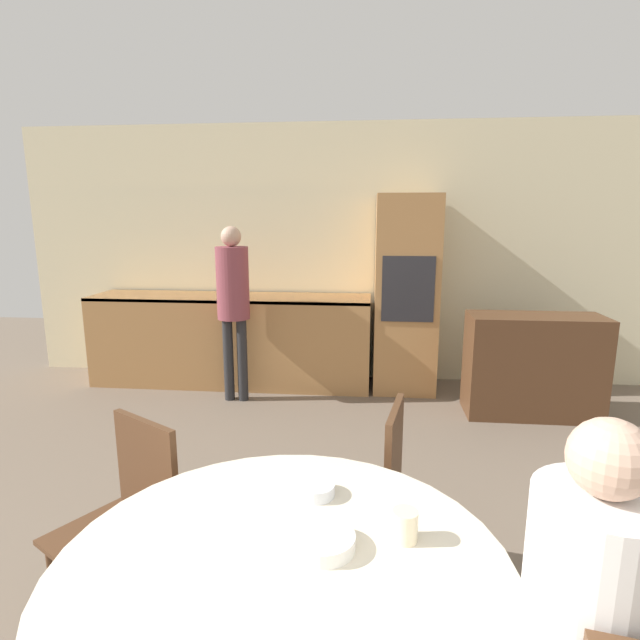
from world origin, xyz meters
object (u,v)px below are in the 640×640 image
object	(u,v)px
sideboard	(533,366)
bowl_centre	(316,490)
person_standing	(233,294)
oven_unit	(406,295)
chair_far_left	(128,514)
chair_far_right	(371,484)
bowl_near	(323,542)
dining_table	(283,625)
person_seated	(592,635)
cup	(405,526)

from	to	relation	value
sideboard	bowl_centre	world-z (taller)	sideboard
person_standing	bowl_centre	bearing A→B (deg)	-69.27
oven_unit	chair_far_left	bearing A→B (deg)	-112.84
chair_far_right	person_standing	size ratio (longest dim) A/B	0.55
person_standing	bowl_near	distance (m)	3.27
sideboard	dining_table	bearing A→B (deg)	-118.10
person_seated	cup	bearing A→B (deg)	144.24
chair_far_right	bowl_centre	xyz separation A→B (m)	(-0.19, -0.52, 0.27)
person_seated	bowl_near	size ratio (longest dim) A/B	6.74
chair_far_right	person_seated	world-z (taller)	person_seated
sideboard	person_seated	world-z (taller)	person_seated
dining_table	bowl_near	world-z (taller)	bowl_near
person_seated	chair_far_right	bearing A→B (deg)	116.08
oven_unit	sideboard	xyz separation A→B (m)	(1.05, -0.58, -0.51)
oven_unit	chair_far_left	world-z (taller)	oven_unit
dining_table	chair_far_right	world-z (taller)	chair_far_right
dining_table	person_standing	world-z (taller)	person_standing
oven_unit	cup	world-z (taller)	oven_unit
oven_unit	cup	bearing A→B (deg)	-93.73
dining_table	bowl_centre	bearing A→B (deg)	80.87
sideboard	bowl_near	distance (m)	3.35
cup	bowl_near	size ratio (longest dim) A/B	0.51
sideboard	person_seated	bearing A→B (deg)	-105.21
dining_table	person_standing	distance (m)	3.32
dining_table	person_seated	size ratio (longest dim) A/B	1.02
bowl_near	person_standing	bearing A→B (deg)	109.85
bowl_centre	cup	bearing A→B (deg)	-36.79
cup	dining_table	bearing A→B (deg)	-158.48
person_seated	bowl_near	world-z (taller)	person_seated
oven_unit	sideboard	size ratio (longest dim) A/B	1.71
oven_unit	cup	xyz separation A→B (m)	(-0.23, -3.49, -0.15)
sideboard	cup	xyz separation A→B (m)	(-1.28, -2.91, 0.35)
oven_unit	person_standing	distance (m)	1.65
person_seated	cup	size ratio (longest dim) A/B	13.34
chair_far_left	bowl_near	world-z (taller)	chair_far_left
dining_table	bowl_centre	xyz separation A→B (m)	(0.06, 0.35, 0.22)
dining_table	cup	size ratio (longest dim) A/B	13.61
oven_unit	person_standing	xyz separation A→B (m)	(-1.57, -0.49, 0.06)
sideboard	cup	distance (m)	3.20
sideboard	chair_far_right	xyz separation A→B (m)	(-1.38, -2.17, 0.06)
oven_unit	bowl_centre	world-z (taller)	oven_unit
dining_table	person_standing	size ratio (longest dim) A/B	0.80
person_seated	bowl_near	xyz separation A→B (m)	(-0.65, 0.23, 0.03)
dining_table	chair_far_left	distance (m)	0.91
chair_far_right	sideboard	bearing A→B (deg)	158.21
person_seated	dining_table	bearing A→B (deg)	168.03
cup	person_standing	bearing A→B (deg)	114.09
dining_table	bowl_centre	size ratio (longest dim) A/B	9.86
chair_far_right	bowl_near	distance (m)	0.85
person_standing	cup	xyz separation A→B (m)	(1.34, -3.00, -0.21)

